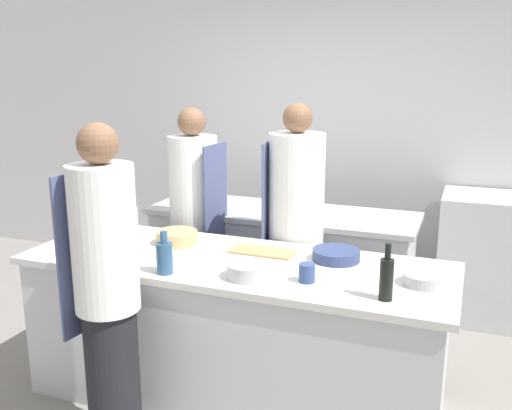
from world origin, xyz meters
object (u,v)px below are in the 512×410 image
bowl_mixing_large (248,271)px  bowl_ceramic_blue (423,279)px  chef_at_pass_far (295,235)px  bottle_olive_oil (386,278)px  chef_at_stove (195,223)px  bowl_wooden_salad (336,255)px  bottle_wine (165,257)px  chef_at_prep_near (107,293)px  bowl_prep_small (177,237)px  cup (307,273)px  bottle_vinegar (131,221)px  oven_range (501,260)px

bowl_mixing_large → bowl_ceramic_blue: bearing=15.0°
chef_at_pass_far → bottle_olive_oil: 1.18m
bowl_mixing_large → bowl_ceramic_blue: bowl_mixing_large is taller
chef_at_stove → bowl_wooden_salad: (1.19, -0.53, 0.07)m
bottle_wine → bowl_mixing_large: bottle_wine is taller
chef_at_prep_near → bowl_prep_small: (-0.05, 0.82, 0.05)m
bowl_mixing_large → cup: 0.31m
cup → chef_at_pass_far: bearing=111.3°
bottle_wine → bowl_wooden_salad: bearing=33.7°
chef_at_pass_far → cup: (0.32, -0.82, 0.06)m
bowl_prep_small → bottle_olive_oil: bearing=-17.2°
bowl_prep_small → cup: size_ratio=2.65×
bottle_vinegar → chef_at_pass_far: bearing=26.7°
oven_range → chef_at_prep_near: bearing=-128.4°
chef_at_stove → bottle_olive_oil: 1.86m
chef_at_stove → bowl_mixing_large: 1.28m
bowl_wooden_salad → bottle_wine: bearing=-146.3°
bottle_wine → bowl_mixing_large: size_ratio=1.05×
chef_at_prep_near → cup: size_ratio=17.70×
bowl_ceramic_blue → bowl_wooden_salad: size_ratio=0.77×
chef_at_stove → bottle_olive_oil: size_ratio=5.99×
bowl_ceramic_blue → cup: size_ratio=2.17×
bowl_mixing_large → bowl_prep_small: bowl_prep_small is taller
bottle_olive_oil → bowl_prep_small: 1.44m
bottle_vinegar → chef_at_stove: bearing=75.2°
bottle_olive_oil → bowl_ceramic_blue: size_ratio=1.33×
chef_at_prep_near → chef_at_stove: size_ratio=1.02×
bottle_olive_oil → bottle_wine: bearing=-176.7°
chef_at_pass_far → bowl_prep_small: bearing=119.8°
chef_at_prep_near → chef_at_pass_far: chef_at_pass_far is taller
chef_at_pass_far → bowl_mixing_large: size_ratio=7.79×
bowl_prep_small → chef_at_stove: bearing=106.7°
oven_range → bowl_mixing_large: oven_range is taller
chef_at_stove → bottle_vinegar: chef_at_stove is taller
bottle_olive_oil → bottle_vinegar: (-1.71, 0.42, 0.00)m
oven_range → chef_at_stove: bearing=-154.6°
cup → bowl_prep_small: bearing=160.6°
chef_at_prep_near → bottle_wine: 0.38m
chef_at_stove → bowl_mixing_large: (0.82, -0.98, 0.08)m
chef_at_prep_near → chef_at_pass_far: bearing=-16.9°
cup → bowl_wooden_salad: bearing=80.8°
bowl_prep_small → oven_range: bearing=39.1°
oven_range → chef_at_stove: (-2.16, -1.03, 0.35)m
chef_at_stove → cup: (1.13, -0.93, 0.09)m
oven_range → bottle_wine: size_ratio=4.26×
bottle_wine → bowl_ceramic_blue: (1.33, 0.34, -0.06)m
bottle_vinegar → cup: bottle_vinegar is taller
bowl_wooden_salad → bowl_prep_small: bearing=-176.9°
bottle_olive_oil → bowl_mixing_large: bottle_olive_oil is taller
bowl_prep_small → cup: 1.01m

